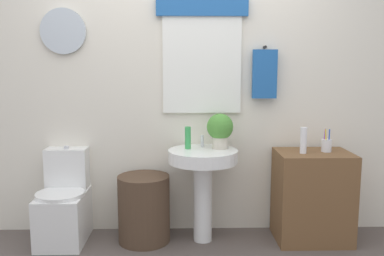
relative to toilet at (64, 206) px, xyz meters
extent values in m
cube|color=silver|center=(0.96, 0.27, 1.01)|extent=(4.40, 0.10, 2.60)
cube|color=white|center=(1.13, 0.20, 1.14)|extent=(0.65, 0.03, 0.80)
cube|color=#235BA3|center=(1.13, 0.19, 1.60)|extent=(0.75, 0.04, 0.14)
cylinder|color=silver|center=(0.00, 0.20, 1.41)|extent=(0.37, 0.03, 0.37)
cylinder|color=black|center=(1.65, 0.19, 1.28)|extent=(0.02, 0.06, 0.02)
cube|color=#235BA3|center=(1.65, 0.17, 1.06)|extent=(0.20, 0.05, 0.40)
cube|color=white|center=(0.00, -0.03, -0.09)|extent=(0.36, 0.50, 0.40)
cylinder|color=white|center=(0.00, -0.09, 0.13)|extent=(0.38, 0.38, 0.03)
cube|color=white|center=(0.00, 0.14, 0.28)|extent=(0.34, 0.18, 0.34)
cylinder|color=silver|center=(0.00, 0.14, 0.46)|extent=(0.04, 0.04, 0.02)
cylinder|color=#4C3828|center=(0.65, -0.03, -0.02)|extent=(0.42, 0.42, 0.55)
cylinder|color=white|center=(1.13, -0.03, 0.04)|extent=(0.15, 0.15, 0.66)
cylinder|color=white|center=(1.13, -0.03, 0.42)|extent=(0.56, 0.56, 0.10)
cylinder|color=silver|center=(1.13, 0.09, 0.52)|extent=(0.03, 0.03, 0.10)
cube|color=brown|center=(2.03, -0.03, 0.08)|extent=(0.59, 0.44, 0.74)
cylinder|color=green|center=(1.01, 0.02, 0.56)|extent=(0.05, 0.05, 0.18)
cylinder|color=beige|center=(1.27, 0.03, 0.51)|extent=(0.13, 0.13, 0.09)
sphere|color=#4C8E38|center=(1.27, 0.03, 0.65)|extent=(0.21, 0.21, 0.21)
cylinder|color=white|center=(1.92, -0.07, 0.55)|extent=(0.05, 0.05, 0.21)
cylinder|color=silver|center=(2.13, -0.01, 0.50)|extent=(0.08, 0.08, 0.10)
cylinder|color=blue|center=(2.15, -0.02, 0.54)|extent=(0.01, 0.03, 0.18)
cylinder|color=purple|center=(2.12, 0.00, 0.54)|extent=(0.02, 0.02, 0.18)
cylinder|color=yellow|center=(2.12, -0.03, 0.54)|extent=(0.02, 0.02, 0.18)
camera|label=1|loc=(0.97, -3.27, 1.14)|focal=38.79mm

